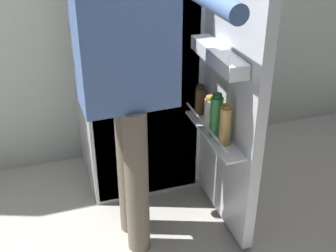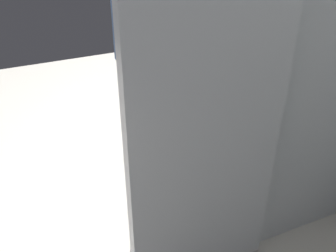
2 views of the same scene
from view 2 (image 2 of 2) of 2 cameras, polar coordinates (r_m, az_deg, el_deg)
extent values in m
plane|color=#B7B2A8|center=(2.20, 1.76, -13.36)|extent=(5.22, 5.22, 0.00)
cube|color=silver|center=(1.99, 16.54, 9.37)|extent=(0.67, 0.57, 1.69)
cube|color=white|center=(1.83, 9.52, 8.31)|extent=(0.63, 0.01, 1.65)
cube|color=white|center=(1.83, 10.87, 9.72)|extent=(0.59, 0.09, 0.01)
cube|color=silver|center=(1.40, 6.03, 0.81)|extent=(0.06, 0.64, 1.63)
cube|color=white|center=(1.61, 4.03, -5.98)|extent=(0.11, 0.56, 0.01)
cylinder|color=silver|center=(1.61, 3.30, -3.27)|extent=(0.01, 0.54, 0.01)
cube|color=white|center=(1.39, 4.70, 8.41)|extent=(0.10, 0.48, 0.07)
cylinder|color=tan|center=(1.50, 0.34, -3.97)|extent=(0.06, 0.06, 0.20)
cylinder|color=#996623|center=(1.44, 0.35, -0.44)|extent=(0.04, 0.04, 0.02)
cylinder|color=#EDE5CC|center=(1.59, 6.43, -2.92)|extent=(0.06, 0.06, 0.16)
cylinder|color=#B78933|center=(1.54, 6.63, -0.13)|extent=(0.05, 0.05, 0.02)
cylinder|color=brown|center=(1.66, 11.24, -1.84)|extent=(0.05, 0.05, 0.15)
cylinder|color=black|center=(1.61, 11.56, 0.82)|extent=(0.05, 0.05, 0.02)
cylinder|color=green|center=(1.54, 3.68, -2.84)|extent=(0.07, 0.07, 0.21)
cylinder|color=#195B28|center=(1.48, 3.84, 0.93)|extent=(0.05, 0.05, 0.02)
cylinder|color=gold|center=(1.69, 14.08, 9.28)|extent=(0.08, 0.08, 0.09)
cylinder|color=#665B4C|center=(2.06, -0.19, -1.98)|extent=(0.12, 0.12, 0.83)
cylinder|color=#665B4C|center=(2.01, -4.31, -3.04)|extent=(0.12, 0.12, 0.83)
cube|color=#4C6BA3|center=(1.74, -2.73, 17.17)|extent=(0.45, 0.23, 0.59)
cylinder|color=#4C6BA3|center=(1.84, 3.96, 17.20)|extent=(0.08, 0.08, 0.55)
camera|label=1|loc=(2.37, -62.83, 21.88)|focal=48.23mm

